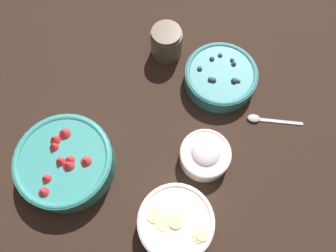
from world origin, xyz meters
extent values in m
plane|color=black|center=(0.00, 0.00, 0.00)|extent=(4.00, 4.00, 0.00)
cylinder|color=teal|center=(0.15, -0.09, 0.03)|extent=(0.22, 0.22, 0.06)
torus|color=teal|center=(0.15, -0.09, 0.06)|extent=(0.22, 0.22, 0.02)
cylinder|color=red|center=(0.15, -0.09, 0.05)|extent=(0.17, 0.17, 0.02)
cone|color=red|center=(0.14, -0.13, 0.07)|extent=(0.04, 0.04, 0.03)
cone|color=red|center=(0.11, -0.13, 0.07)|extent=(0.04, 0.04, 0.03)
cone|color=red|center=(0.23, -0.06, 0.07)|extent=(0.04, 0.04, 0.02)
cone|color=red|center=(0.15, -0.12, 0.07)|extent=(0.03, 0.03, 0.02)
cone|color=red|center=(0.12, -0.05, 0.07)|extent=(0.04, 0.04, 0.02)
cone|color=red|center=(0.14, -0.07, 0.07)|extent=(0.04, 0.04, 0.02)
cone|color=red|center=(0.15, -0.07, 0.07)|extent=(0.04, 0.04, 0.02)
cone|color=red|center=(0.20, -0.08, 0.07)|extent=(0.03, 0.03, 0.02)
cone|color=red|center=(0.16, -0.09, 0.07)|extent=(0.03, 0.03, 0.03)
cylinder|color=teal|center=(-0.27, 0.01, 0.02)|extent=(0.18, 0.18, 0.05)
torus|color=teal|center=(-0.27, 0.01, 0.04)|extent=(0.18, 0.18, 0.01)
cylinder|color=navy|center=(-0.27, 0.01, 0.04)|extent=(0.15, 0.15, 0.01)
sphere|color=navy|center=(-0.30, -0.03, 0.05)|extent=(0.01, 0.01, 0.01)
sphere|color=navy|center=(-0.31, 0.01, 0.05)|extent=(0.01, 0.01, 0.01)
sphere|color=navy|center=(-0.28, 0.05, 0.05)|extent=(0.01, 0.01, 0.01)
sphere|color=navy|center=(-0.27, 0.04, 0.05)|extent=(0.02, 0.02, 0.02)
sphere|color=navy|center=(-0.28, -0.04, 0.05)|extent=(0.01, 0.01, 0.01)
sphere|color=navy|center=(-0.31, 0.00, 0.05)|extent=(0.01, 0.01, 0.01)
sphere|color=navy|center=(-0.23, 0.00, 0.05)|extent=(0.01, 0.01, 0.01)
sphere|color=navy|center=(-0.23, 0.01, 0.05)|extent=(0.01, 0.01, 0.01)
sphere|color=navy|center=(-0.23, -0.04, 0.05)|extent=(0.01, 0.01, 0.01)
cylinder|color=white|center=(0.07, 0.18, 0.03)|extent=(0.16, 0.16, 0.05)
torus|color=white|center=(0.07, 0.18, 0.05)|extent=(0.16, 0.16, 0.01)
cylinder|color=beige|center=(0.07, 0.18, 0.04)|extent=(0.13, 0.13, 0.02)
cylinder|color=beige|center=(0.05, 0.23, 0.06)|extent=(0.03, 0.03, 0.01)
cylinder|color=beige|center=(0.09, 0.14, 0.05)|extent=(0.03, 0.03, 0.00)
cylinder|color=beige|center=(0.07, 0.17, 0.05)|extent=(0.03, 0.03, 0.01)
cylinder|color=beige|center=(0.06, 0.23, 0.05)|extent=(0.03, 0.03, 0.00)
cylinder|color=beige|center=(0.07, 0.18, 0.06)|extent=(0.03, 0.03, 0.01)
cylinder|color=beige|center=(0.09, 0.16, 0.05)|extent=(0.03, 0.03, 0.00)
cylinder|color=white|center=(-0.08, 0.12, 0.02)|extent=(0.12, 0.12, 0.04)
torus|color=white|center=(-0.08, 0.12, 0.04)|extent=(0.12, 0.12, 0.01)
cylinder|color=silver|center=(-0.08, 0.12, 0.03)|extent=(0.09, 0.09, 0.01)
ellipsoid|color=silver|center=(-0.08, 0.12, 0.04)|extent=(0.07, 0.07, 0.03)
cylinder|color=brown|center=(-0.23, -0.16, 0.04)|extent=(0.08, 0.08, 0.08)
cylinder|color=#3D2316|center=(-0.23, -0.16, 0.03)|extent=(0.07, 0.07, 0.06)
cylinder|color=brown|center=(-0.23, -0.16, 0.08)|extent=(0.08, 0.08, 0.01)
cube|color=#B2B2B7|center=(-0.29, 0.19, 0.00)|extent=(0.08, 0.09, 0.01)
ellipsoid|color=#B2B2B7|center=(-0.25, 0.14, 0.01)|extent=(0.04, 0.04, 0.01)
camera|label=1|loc=(0.13, 0.22, 0.75)|focal=35.00mm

